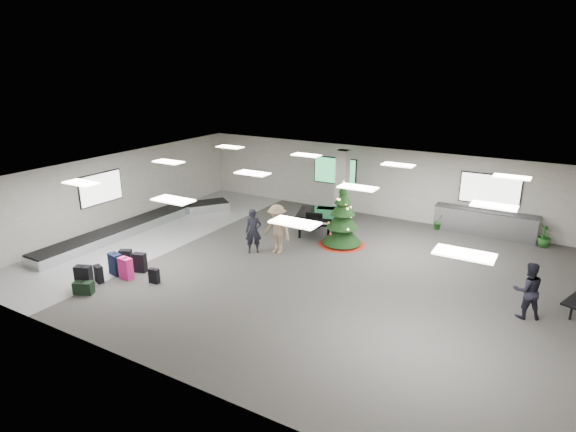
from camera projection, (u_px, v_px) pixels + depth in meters
The scene contains 19 objects.
ground at pixel (301, 266), 17.00m from camera, with size 18.00×18.00×0.00m, color #312F2D.
room_envelope at pixel (301, 197), 17.02m from camera, with size 18.02×14.02×3.21m.
baggage_carousel at pixel (140, 225), 20.63m from camera, with size 2.28×9.71×0.43m.
service_counter at pixel (485, 223), 19.88m from camera, with size 4.05×0.65×1.08m.
suitcase_0 at pixel (84, 277), 15.20m from camera, with size 0.57×0.45×0.81m.
suitcase_1 at pixel (99, 274), 15.71m from camera, with size 0.41×0.31×0.59m.
pink_suitcase at pixel (126, 268), 15.94m from camera, with size 0.48×0.29×0.75m.
suitcase_3 at pixel (140, 263), 16.47m from camera, with size 0.50×0.37×0.70m.
navy_suitcase at pixel (115, 264), 16.25m from camera, with size 0.54×0.38×0.77m.
green_duffel at pixel (83, 288), 14.95m from camera, with size 0.66×0.51×0.41m.
suitcase_7 at pixel (154, 276), 15.67m from camera, with size 0.36×0.22×0.51m.
suitcase_8 at pixel (126, 258), 16.90m from camera, with size 0.49×0.42×0.64m.
christmas_tree at pixel (342, 223), 18.75m from camera, with size 1.84×1.84×2.63m.
grand_piano at pixel (316, 216), 19.98m from camera, with size 2.01×2.31×1.11m.
traveler_a at pixel (253, 231), 18.00m from camera, with size 0.61×0.40×1.68m, color black.
traveler_b at pixel (277, 229), 17.94m from camera, with size 1.22×0.70×1.89m, color #846C52.
traveler_bench at pixel (528, 290), 13.39m from camera, with size 0.81×0.63×1.66m, color black.
potted_plant_left at pixel (439, 221), 20.61m from camera, with size 0.41×0.33×0.75m, color #133D1A.
potted_plant_right at pixel (545, 236), 18.67m from camera, with size 0.51×0.51×0.90m, color #133D1A.
Camera 1 is at (7.50, -13.72, 6.90)m, focal length 30.00 mm.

